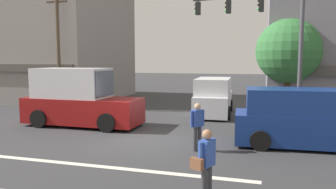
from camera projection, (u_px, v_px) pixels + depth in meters
ground_plane at (145, 139)px, 13.03m from camera, size 120.00×120.00×0.00m
lane_marking_stripe at (104, 167)px, 9.69m from camera, size 9.00×0.24×0.01m
building_left_block at (45, 43)px, 26.81m from camera, size 11.88×9.92×9.07m
street_tree at (288, 51)px, 16.68m from camera, size 3.27×3.27×5.23m
utility_pole_near_left at (58, 51)px, 20.42m from camera, size 1.40×0.22×7.09m
utility_pole_far_right at (322, 44)px, 19.14m from camera, size 1.40×0.22×7.79m
traffic_light_mast at (269, 33)px, 14.34m from camera, size 4.88×0.60×6.20m
van_crossing_rightbound at (297, 119)px, 11.87m from camera, size 4.71×2.26×2.11m
box_truck_crossing_center at (79, 100)px, 15.64m from camera, size 5.60×2.25×2.75m
van_crossing_leftbound at (213, 97)px, 18.64m from camera, size 2.21×4.69×2.11m
pedestrian_foreground_with_bag at (206, 162)px, 7.11m from camera, size 0.49×0.65×1.67m
pedestrian_mid_crossing at (197, 124)px, 11.30m from camera, size 0.42×0.44×1.67m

